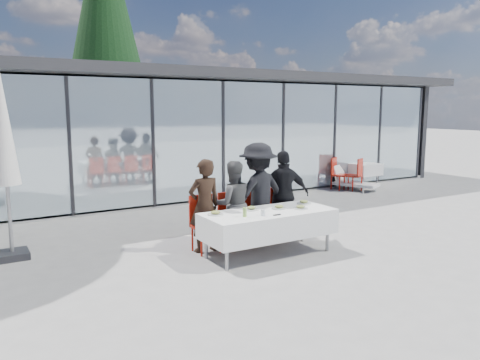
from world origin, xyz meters
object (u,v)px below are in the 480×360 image
juice_bottle (245,212)px  spare_chair_a (337,172)px  plate_b (251,209)px  conifer_tree (105,21)px  dining_table (268,224)px  diner_chair_b (232,217)px  plate_a (215,213)px  diner_a (205,206)px  diner_c (258,193)px  market_umbrella (4,141)px  spare_chair_b (356,173)px  spare_table_right (363,169)px  diner_chair_d (283,210)px  plate_c (279,207)px  diner_chair_a (204,221)px  diner_d (284,195)px  diner_chair_c (257,213)px  plate_extra (300,207)px  folded_eyeglasses (277,215)px  diner_b (233,204)px  lounger (351,181)px  plate_d (304,202)px

juice_bottle → spare_chair_a: spare_chair_a is taller
plate_b → conifer_tree: 14.31m
dining_table → diner_chair_b: size_ratio=2.32×
diner_chair_b → conifer_tree: size_ratio=0.09×
plate_a → diner_a: bearing=84.2°
diner_c → market_umbrella: size_ratio=0.61×
spare_chair_b → diner_c: bearing=-150.6°
diner_chair_b → conifer_tree: (1.36, 12.75, 5.45)m
juice_bottle → spare_table_right: size_ratio=0.17×
diner_chair_d → plate_a: diner_chair_d is taller
plate_a → plate_c: bearing=-6.9°
diner_a → market_umbrella: 3.37m
diner_chair_a → spare_chair_a: 7.20m
diner_c → diner_a: bearing=-9.7°
diner_d → diner_chair_b: bearing=16.8°
diner_chair_c → conifer_tree: bearing=86.3°
diner_chair_c → plate_extra: bearing=-69.5°
diner_c → folded_eyeglasses: 1.09m
plate_a → conifer_tree: bearing=81.6°
plate_b → plate_extra: (0.78, -0.35, 0.00)m
diner_b → juice_bottle: (-0.27, -0.86, 0.05)m
diner_c → folded_eyeglasses: size_ratio=13.17×
plate_extra → market_umbrella: 4.95m
dining_table → diner_b: size_ratio=1.46×
dining_table → diner_chair_b: 0.80m
plate_a → lounger: size_ratio=0.18×
diner_a → diner_c: 1.09m
diner_chair_b → plate_b: (0.08, -0.52, 0.24)m
juice_bottle → folded_eyeglasses: size_ratio=1.06×
diner_d → plate_c: bearing=67.1°
diner_a → diner_b: bearing=179.4°
dining_table → diner_chair_a: (-0.84, 0.75, -0.00)m
diner_b → spare_table_right: size_ratio=1.80×
diner_chair_b → plate_b: diner_chair_b is taller
plate_c → folded_eyeglasses: size_ratio=1.85×
diner_chair_d → spare_chair_a: same height
diner_c → juice_bottle: (-0.81, -0.86, -0.10)m
plate_d → conifer_tree: 14.29m
diner_chair_a → plate_a: size_ratio=3.77×
diner_chair_b → lounger: (6.08, 3.30, -0.28)m
juice_bottle → diner_b: bearing=72.3°
dining_table → diner_chair_d: diner_chair_d is taller
diner_chair_c → plate_b: bearing=-130.7°
plate_b → juice_bottle: (-0.36, -0.38, 0.05)m
diner_chair_a → spare_chair_b: (6.62, 3.08, 0.00)m
diner_b → folded_eyeglasses: bearing=119.8°
diner_chair_b → juice_bottle: 0.98m
folded_eyeglasses → spare_chair_a: (5.49, 4.60, -0.22)m
plate_a → lounger: 7.72m
diner_chair_c → lounger: (5.55, 3.30, -0.28)m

